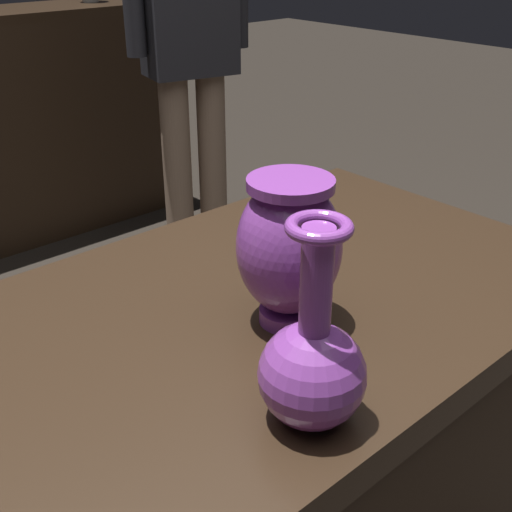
# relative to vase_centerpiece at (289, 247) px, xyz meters

# --- Properties ---
(display_plinth) EXTENTS (1.20, 0.64, 0.80)m
(display_plinth) POSITION_rel_vase_centerpiece_xyz_m (-0.06, 0.07, -0.51)
(display_plinth) COLOR black
(display_plinth) RESTS_ON ground_plane
(vase_centerpiece) EXTENTS (0.14, 0.14, 0.21)m
(vase_centerpiece) POSITION_rel_vase_centerpiece_xyz_m (0.00, 0.00, 0.00)
(vase_centerpiece) COLOR #7A388E
(vase_centerpiece) RESTS_ON display_plinth
(vase_left_accent) EXTENTS (0.12, 0.12, 0.25)m
(vase_left_accent) POSITION_rel_vase_centerpiece_xyz_m (-0.12, -0.16, -0.04)
(vase_left_accent) COLOR #7A388E
(vase_left_accent) RESTS_ON display_plinth
(visitor_near_right) EXTENTS (0.46, 0.25, 1.65)m
(visitor_near_right) POSITION_rel_vase_centerpiece_xyz_m (0.89, 1.42, 0.05)
(visitor_near_right) COLOR #846B56
(visitor_near_right) RESTS_ON ground_plane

